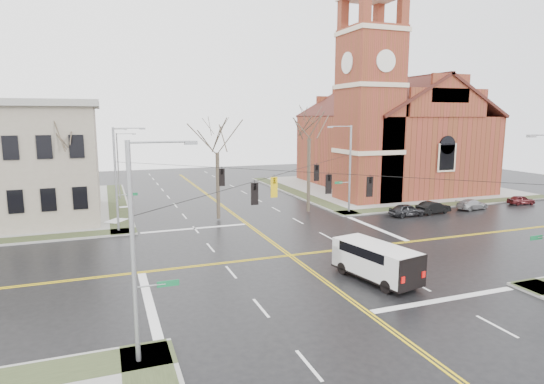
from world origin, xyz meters
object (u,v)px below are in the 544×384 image
object	(u,v)px
church	(386,128)
cargo_van	(373,258)
streetlight_north_a	(119,163)
tree_ne	(309,134)
streetlight_north_b	(115,152)
parked_car_a	(407,210)
parked_car_c	(472,204)
parked_car_b	(433,207)
signal_pole_sw	(138,247)
parked_car_d	(521,200)
signal_pole_ne	(349,166)
signal_pole_nw	(118,176)
tree_nw_far	(71,140)
tree_nw_near	(217,148)

from	to	relation	value
church	cargo_van	size ratio (longest dim) A/B	4.45
church	streetlight_north_a	bearing A→B (deg)	174.81
streetlight_north_a	tree_ne	distance (m)	23.80
streetlight_north_b	parked_car_a	xyz separation A→B (m)	(26.95, -39.90, -3.83)
church	parked_car_a	xyz separation A→B (m)	(-8.47, -16.69, -7.79)
streetlight_north_b	parked_car_c	distance (m)	53.42
parked_car_a	parked_car_b	size ratio (longest dim) A/B	0.97
church	signal_pole_sw	distance (m)	51.29
cargo_van	tree_ne	xyz separation A→B (m)	(4.60, 19.46, 6.98)
signal_pole_sw	cargo_van	distance (m)	15.66
parked_car_d	signal_pole_ne	bearing A→B (deg)	90.47
signal_pole_ne	parked_car_a	distance (m)	7.41
signal_pole_nw	parked_car_c	bearing A→B (deg)	-4.67
signal_pole_sw	streetlight_north_a	xyz separation A→B (m)	(0.67, 39.50, -0.48)
signal_pole_nw	tree_nw_far	bearing A→B (deg)	144.26
streetlight_north_a	cargo_van	world-z (taller)	streetlight_north_a
church	tree_nw_far	bearing A→B (deg)	-164.98
signal_pole_sw	tree_nw_near	bearing A→B (deg)	69.53
signal_pole_sw	streetlight_north_b	xyz separation A→B (m)	(0.67, 59.50, -0.48)
signal_pole_nw	parked_car_c	world-z (taller)	signal_pole_nw
signal_pole_nw	streetlight_north_a	xyz separation A→B (m)	(0.67, 16.50, -0.48)
parked_car_b	signal_pole_sw	bearing A→B (deg)	115.27
signal_pole_ne	streetlight_north_b	distance (m)	42.61
church	tree_nw_near	bearing A→B (deg)	-156.58
parked_car_c	streetlight_north_a	bearing A→B (deg)	54.02
church	signal_pole_ne	size ratio (longest dim) A/B	3.06
streetlight_north_b	parked_car_b	size ratio (longest dim) A/B	2.05
signal_pole_nw	parked_car_d	xyz separation A→B (m)	(43.88, -2.75, -4.42)
signal_pole_sw	tree_nw_near	world-z (taller)	tree_nw_near
streetlight_north_b	tree_nw_near	distance (m)	35.98
parked_car_b	tree_nw_near	distance (m)	23.25
cargo_van	tree_nw_near	distance (m)	20.87
church	parked_car_a	size ratio (longest dim) A/B	7.30
parked_car_c	tree_ne	xyz separation A→B (m)	(-17.53, 4.67, 7.73)
parked_car_a	tree_nw_far	distance (m)	32.66
tree_nw_far	tree_nw_near	bearing A→B (deg)	-4.38
signal_pole_ne	tree_ne	world-z (taller)	tree_ne
tree_ne	signal_pole_ne	bearing A→B (deg)	-24.38
parked_car_a	tree_ne	distance (m)	12.66
signal_pole_ne	parked_car_c	distance (m)	14.78
parked_car_a	parked_car_c	distance (m)	8.83
parked_car_c	signal_pole_nw	bearing A→B (deg)	77.91
tree_ne	parked_car_a	bearing A→B (deg)	-30.34
signal_pole_ne	parked_car_b	distance (m)	9.95
streetlight_north_b	parked_car_c	size ratio (longest dim) A/B	2.07
signal_pole_nw	tree_nw_near	bearing A→B (deg)	10.10
signal_pole_nw	signal_pole_ne	bearing A→B (deg)	0.00
signal_pole_nw	parked_car_d	size ratio (longest dim) A/B	2.88
signal_pole_ne	streetlight_north_b	xyz separation A→B (m)	(-21.97, 36.50, -0.48)
signal_pole_ne	parked_car_a	size ratio (longest dim) A/B	2.39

